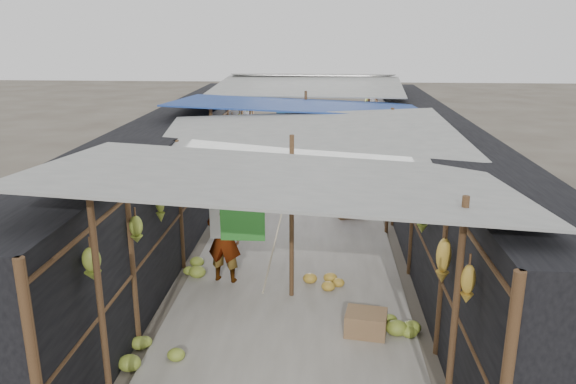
% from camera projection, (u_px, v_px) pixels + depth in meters
% --- Properties ---
extents(aisle_slab, '(3.60, 16.00, 0.02)m').
position_uv_depth(aisle_slab, '(301.00, 222.00, 12.27)').
color(aisle_slab, '#9E998E').
rests_on(aisle_slab, ground).
extents(stall_left, '(1.40, 15.00, 2.30)m').
position_uv_depth(stall_left, '(177.00, 170.00, 12.12)').
color(stall_left, black).
rests_on(stall_left, ground).
extents(stall_right, '(1.40, 15.00, 2.30)m').
position_uv_depth(stall_right, '(429.00, 174.00, 11.78)').
color(stall_right, black).
rests_on(stall_right, ground).
extents(crate_near, '(0.62, 0.53, 0.34)m').
position_uv_depth(crate_near, '(366.00, 323.00, 7.77)').
color(crate_near, olive).
rests_on(crate_near, ground).
extents(crate_mid, '(0.65, 0.59, 0.32)m').
position_uv_depth(crate_mid, '(348.00, 210.00, 12.61)').
color(crate_mid, olive).
rests_on(crate_mid, ground).
extents(crate_back, '(0.54, 0.46, 0.31)m').
position_uv_depth(crate_back, '(264.00, 165.00, 16.74)').
color(crate_back, olive).
rests_on(crate_back, ground).
extents(black_basin, '(0.55, 0.55, 0.16)m').
position_uv_depth(black_basin, '(372.00, 196.00, 13.94)').
color(black_basin, black).
rests_on(black_basin, ground).
extents(vendor_elderly, '(0.62, 0.46, 1.56)m').
position_uv_depth(vendor_elderly, '(224.00, 238.00, 9.23)').
color(vendor_elderly, silver).
rests_on(vendor_elderly, ground).
extents(shopper_blue, '(0.98, 0.83, 1.80)m').
position_uv_depth(shopper_blue, '(252.00, 173.00, 12.90)').
color(shopper_blue, '#1B4B8B').
rests_on(shopper_blue, ground).
extents(vendor_seated, '(0.61, 0.74, 1.00)m').
position_uv_depth(vendor_seated, '(345.00, 197.00, 12.45)').
color(vendor_seated, '#433F3A').
rests_on(vendor_seated, ground).
extents(market_canopy, '(5.62, 15.20, 2.77)m').
position_uv_depth(market_canopy, '(303.00, 111.00, 11.92)').
color(market_canopy, brown).
rests_on(market_canopy, ground).
extents(hanging_bananas, '(3.96, 13.87, 0.79)m').
position_uv_depth(hanging_bananas, '(303.00, 143.00, 12.40)').
color(hanging_bananas, olive).
rests_on(hanging_bananas, ground).
extents(floor_bananas, '(3.98, 9.80, 0.33)m').
position_uv_depth(floor_bananas, '(291.00, 238.00, 10.96)').
color(floor_bananas, olive).
rests_on(floor_bananas, ground).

